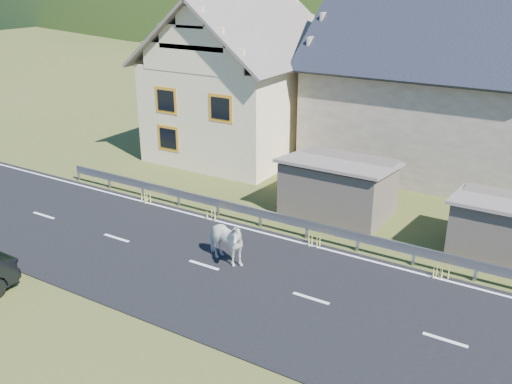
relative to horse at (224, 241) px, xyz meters
The scene contains 9 objects.
ground 3.65m from the horse, ahead, with size 160.00×160.00×0.00m, color #344515.
road 3.65m from the horse, ahead, with size 60.00×7.00×0.04m, color black.
lane_markings 3.64m from the horse, ahead, with size 60.00×6.60×0.01m, color silver.
guardrail 4.72m from the horse, 41.86° to the left, with size 28.10×0.09×0.75m.
shed_left 6.16m from the horse, 75.77° to the left, with size 4.30×3.30×2.40m, color brown.
shed_right 9.70m from the horse, 34.30° to the left, with size 3.80×2.90×2.20m, color brown.
house_cream 13.64m from the horse, 119.52° to the left, with size 7.80×9.80×8.30m.
house_stone_a 15.17m from the horse, 80.14° to the left, with size 10.80×9.80×8.90m.
horse is the anchor object (origin of this frame).
Camera 1 is at (6.30, -13.57, 9.31)m, focal length 40.00 mm.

